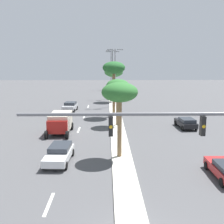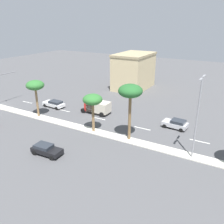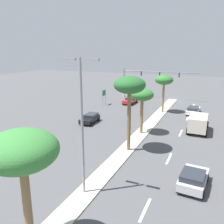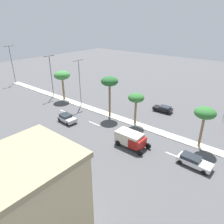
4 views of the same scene
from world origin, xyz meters
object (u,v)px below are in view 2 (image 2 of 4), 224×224
object	(u,v)px
sedan_white_front	(54,104)
sedan_silver_inboard	(176,124)
street_lamp_near	(198,113)
palm_tree_mid	(130,92)
palm_tree_trailing	(93,100)
commercial_building	(134,71)
box_truck	(97,107)
sedan_black_center	(46,149)
palm_tree_rear	(35,86)

from	to	relation	value
sedan_white_front	sedan_silver_inboard	distance (m)	23.94
street_lamp_near	sedan_silver_inboard	size ratio (longest dim) A/B	2.57
palm_tree_mid	street_lamp_near	size ratio (longest dim) A/B	0.79
palm_tree_trailing	sedan_silver_inboard	bearing A→B (deg)	125.48
street_lamp_near	sedan_silver_inboard	distance (m)	10.35
commercial_building	box_truck	bearing A→B (deg)	4.72
sedan_white_front	sedan_black_center	xyz separation A→B (m)	(14.07, 11.52, -0.02)
commercial_building	palm_tree_rear	bearing A→B (deg)	-14.29
palm_tree_rear	sedan_black_center	bearing A→B (deg)	49.83
palm_tree_mid	sedan_black_center	distance (m)	13.40
street_lamp_near	sedan_silver_inboard	world-z (taller)	street_lamp_near
palm_tree_rear	box_truck	size ratio (longest dim) A/B	1.23
sedan_silver_inboard	commercial_building	bearing A→B (deg)	-139.12
palm_tree_rear	box_truck	xyz separation A→B (m)	(-6.61, 8.27, -4.40)
commercial_building	palm_tree_trailing	bearing A→B (deg)	11.71
palm_tree_mid	sedan_black_center	xyz separation A→B (m)	(8.98, -7.55, -6.47)
sedan_white_front	palm_tree_mid	bearing A→B (deg)	75.06
commercial_building	sedan_silver_inboard	size ratio (longest dim) A/B	2.90
box_truck	palm_tree_rear	bearing A→B (deg)	-51.35
street_lamp_near	palm_tree_rear	bearing A→B (deg)	-90.78
sedan_silver_inboard	box_truck	bearing A→B (deg)	-87.01
commercial_building	palm_tree_mid	bearing A→B (deg)	23.74
sedan_white_front	box_truck	distance (m)	9.35
sedan_silver_inboard	sedan_black_center	distance (m)	20.42
box_truck	sedan_white_front	bearing A→B (deg)	-81.02
commercial_building	palm_tree_trailing	world-z (taller)	commercial_building
palm_tree_mid	box_truck	world-z (taller)	palm_tree_mid
sedan_black_center	palm_tree_rear	bearing A→B (deg)	-130.17
commercial_building	palm_tree_rear	distance (m)	26.99
street_lamp_near	sedan_black_center	xyz separation A→B (m)	(8.55, -16.60, -5.43)
street_lamp_near	box_truck	world-z (taller)	street_lamp_near
commercial_building	palm_tree_mid	distance (m)	28.60
palm_tree_mid	sedan_silver_inboard	distance (m)	10.83
street_lamp_near	sedan_black_center	world-z (taller)	street_lamp_near
commercial_building	palm_tree_mid	size ratio (longest dim) A/B	1.42
commercial_building	palm_tree_rear	size ratio (longest dim) A/B	1.77
palm_tree_trailing	sedan_black_center	world-z (taller)	palm_tree_trailing
sedan_white_front	street_lamp_near	bearing A→B (deg)	78.89
commercial_building	palm_tree_mid	world-z (taller)	commercial_building
palm_tree_trailing	box_truck	distance (m)	8.79
sedan_silver_inboard	sedan_white_front	bearing A→B (deg)	-84.68
street_lamp_near	box_truck	xyz separation A→B (m)	(-6.98, -18.90, -4.84)
sedan_silver_inboard	sedan_black_center	size ratio (longest dim) A/B	0.97
sedan_black_center	palm_tree_trailing	bearing A→B (deg)	169.73
sedan_white_front	box_truck	size ratio (longest dim) A/B	0.88
palm_tree_trailing	street_lamp_near	bearing A→B (deg)	89.70
commercial_building	sedan_white_front	world-z (taller)	commercial_building
commercial_building	palm_tree_trailing	size ratio (longest dim) A/B	1.94
commercial_building	palm_tree_trailing	xyz separation A→B (m)	(26.41, 5.47, 0.77)
street_lamp_near	sedan_white_front	xyz separation A→B (m)	(-5.52, -28.12, -5.41)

